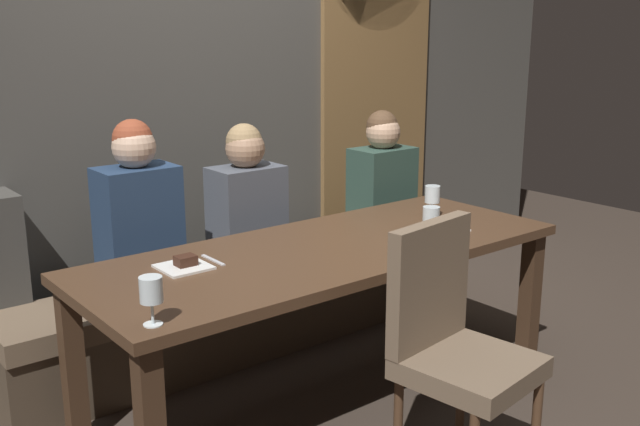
% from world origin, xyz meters
% --- Properties ---
extents(ground, '(9.00, 9.00, 0.00)m').
position_xyz_m(ground, '(0.00, 0.00, 0.00)').
color(ground, '#382D26').
extents(back_wall_tiled, '(6.00, 0.12, 3.00)m').
position_xyz_m(back_wall_tiled, '(0.00, 1.22, 1.50)').
color(back_wall_tiled, '#4C4944').
rests_on(back_wall_tiled, ground).
extents(arched_door, '(0.90, 0.05, 2.55)m').
position_xyz_m(arched_door, '(1.35, 1.15, 1.36)').
color(arched_door, olive).
rests_on(arched_door, ground).
extents(dining_table, '(2.20, 0.84, 0.74)m').
position_xyz_m(dining_table, '(0.00, 0.00, 0.65)').
color(dining_table, '#412B1C').
rests_on(dining_table, ground).
extents(banquette_bench, '(2.50, 0.44, 0.45)m').
position_xyz_m(banquette_bench, '(0.00, 0.70, 0.23)').
color(banquette_bench, '#4A3C2E').
rests_on(banquette_bench, ground).
extents(chair_near_side, '(0.50, 0.50, 0.98)m').
position_xyz_m(chair_near_side, '(0.02, -0.72, 0.56)').
color(chair_near_side, '#4C3321').
rests_on(chair_near_side, ground).
extents(diner_redhead, '(0.36, 0.24, 0.82)m').
position_xyz_m(diner_redhead, '(-0.54, 0.72, 0.84)').
color(diner_redhead, navy).
rests_on(diner_redhead, banquette_bench).
extents(diner_bearded, '(0.36, 0.24, 0.76)m').
position_xyz_m(diner_bearded, '(0.05, 0.71, 0.81)').
color(diner_bearded, '#4C515B').
rests_on(diner_bearded, banquette_bench).
extents(diner_far_end, '(0.36, 0.24, 0.76)m').
position_xyz_m(diner_far_end, '(0.99, 0.69, 0.81)').
color(diner_far_end, '#2D473D').
rests_on(diner_far_end, banquette_bench).
extents(wine_glass_center_front, '(0.08, 0.08, 0.16)m').
position_xyz_m(wine_glass_center_front, '(0.73, 0.06, 0.86)').
color(wine_glass_center_front, silver).
rests_on(wine_glass_center_front, dining_table).
extents(wine_glass_end_right, '(0.08, 0.08, 0.16)m').
position_xyz_m(wine_glass_end_right, '(0.40, -0.24, 0.86)').
color(wine_glass_end_right, silver).
rests_on(wine_glass_end_right, dining_table).
extents(wine_glass_center_back, '(0.08, 0.08, 0.16)m').
position_xyz_m(wine_glass_center_back, '(-0.99, -0.32, 0.85)').
color(wine_glass_center_back, silver).
rests_on(wine_glass_center_back, dining_table).
extents(dessert_plate, '(0.19, 0.19, 0.05)m').
position_xyz_m(dessert_plate, '(-0.63, 0.13, 0.75)').
color(dessert_plate, white).
rests_on(dessert_plate, dining_table).
extents(fork_on_table, '(0.02, 0.17, 0.01)m').
position_xyz_m(fork_on_table, '(-0.49, 0.14, 0.74)').
color(fork_on_table, silver).
rests_on(fork_on_table, dining_table).
extents(folded_napkin, '(0.14, 0.14, 0.01)m').
position_xyz_m(folded_napkin, '(0.66, -0.17, 0.74)').
color(folded_napkin, silver).
rests_on(folded_napkin, dining_table).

